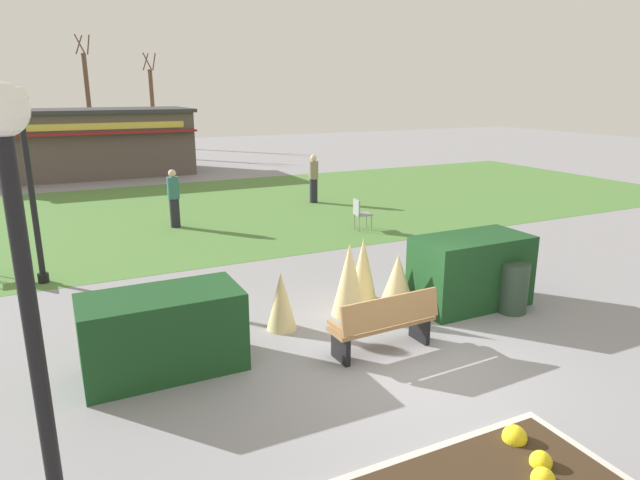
# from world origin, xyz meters

# --- Properties ---
(ground_plane) EXTENTS (80.00, 80.00, 0.00)m
(ground_plane) POSITION_xyz_m (0.00, 0.00, 0.00)
(ground_plane) COLOR gray
(lawn_patch) EXTENTS (36.00, 12.00, 0.01)m
(lawn_patch) POSITION_xyz_m (0.00, 11.63, 0.00)
(lawn_patch) COLOR #4C7A38
(lawn_patch) RESTS_ON ground_plane
(park_bench) EXTENTS (1.72, 0.59, 0.95)m
(park_bench) POSITION_xyz_m (-0.11, 0.37, 0.48)
(park_bench) COLOR #9E7547
(park_bench) RESTS_ON ground_plane
(hedge_left) EXTENTS (2.20, 1.10, 1.16)m
(hedge_left) POSITION_xyz_m (-3.23, 1.28, 0.58)
(hedge_left) COLOR #19421E
(hedge_left) RESTS_ON ground_plane
(hedge_right) EXTENTS (2.14, 1.10, 1.32)m
(hedge_right) POSITION_xyz_m (2.37, 1.33, 0.66)
(hedge_right) COLOR #19421E
(hedge_right) RESTS_ON ground_plane
(ornamental_grass_behind_left) EXTENTS (0.74, 0.74, 1.10)m
(ornamental_grass_behind_left) POSITION_xyz_m (0.91, 1.56, 0.55)
(ornamental_grass_behind_left) COLOR #D1BC7F
(ornamental_grass_behind_left) RESTS_ON ground_plane
(ornamental_grass_behind_right) EXTENTS (0.54, 0.54, 1.23)m
(ornamental_grass_behind_right) POSITION_xyz_m (0.70, 2.40, 0.62)
(ornamental_grass_behind_right) COLOR #D1BC7F
(ornamental_grass_behind_right) RESTS_ON ground_plane
(ornamental_grass_behind_center) EXTENTS (0.51, 0.51, 1.00)m
(ornamental_grass_behind_center) POSITION_xyz_m (-1.20, 1.85, 0.50)
(ornamental_grass_behind_center) COLOR #D1BC7F
(ornamental_grass_behind_center) RESTS_ON ground_plane
(ornamental_grass_behind_far) EXTENTS (0.63, 0.63, 1.32)m
(ornamental_grass_behind_far) POSITION_xyz_m (0.12, 1.90, 0.66)
(ornamental_grass_behind_far) COLOR #D1BC7F
(ornamental_grass_behind_far) RESTS_ON ground_plane
(lamppost_near) EXTENTS (0.36, 0.36, 3.95)m
(lamppost_near) POSITION_xyz_m (-4.64, -2.00, 2.50)
(lamppost_near) COLOR black
(lamppost_near) RESTS_ON ground_plane
(lamppost_mid) EXTENTS (0.36, 0.36, 3.95)m
(lamppost_mid) POSITION_xyz_m (-4.78, 6.18, 2.50)
(lamppost_mid) COLOR black
(lamppost_mid) RESTS_ON ground_plane
(trash_bin) EXTENTS (0.52, 0.52, 0.92)m
(trash_bin) POSITION_xyz_m (2.83, 0.71, 0.46)
(trash_bin) COLOR #2D4233
(trash_bin) RESTS_ON ground_plane
(food_kiosk) EXTENTS (10.07, 4.59, 3.03)m
(food_kiosk) POSITION_xyz_m (-3.05, 21.83, 1.53)
(food_kiosk) COLOR #594C47
(food_kiosk) RESTS_ON ground_plane
(cafe_chair_west) EXTENTS (0.50, 0.50, 0.89)m
(cafe_chair_west) POSITION_xyz_m (3.40, 7.17, 0.53)
(cafe_chair_west) COLOR gray
(cafe_chair_west) RESTS_ON ground_plane
(person_strolling) EXTENTS (0.34, 0.34, 1.69)m
(person_strolling) POSITION_xyz_m (3.92, 11.33, 0.86)
(person_strolling) COLOR #23232D
(person_strolling) RESTS_ON ground_plane
(person_standing) EXTENTS (0.34, 0.34, 1.69)m
(person_standing) POSITION_xyz_m (-1.27, 9.82, 0.86)
(person_standing) COLOR #23232D
(person_standing) RESTS_ON ground_plane
(parked_car_west_slot) EXTENTS (4.36, 2.37, 1.20)m
(parked_car_west_slot) POSITION_xyz_m (-6.02, 27.90, 0.64)
(parked_car_west_slot) COLOR black
(parked_car_west_slot) RESTS_ON ground_plane
(parked_car_center_slot) EXTENTS (4.27, 2.19, 1.20)m
(parked_car_center_slot) POSITION_xyz_m (-1.09, 27.90, 0.64)
(parked_car_center_slot) COLOR navy
(parked_car_center_slot) RESTS_ON ground_plane
(tree_left_bg) EXTENTS (0.91, 0.96, 6.24)m
(tree_left_bg) POSITION_xyz_m (2.40, 33.65, 2.75)
(tree_left_bg) COLOR brown
(tree_left_bg) RESTS_ON ground_plane
(tree_right_bg) EXTENTS (0.91, 0.96, 7.05)m
(tree_right_bg) POSITION_xyz_m (-1.77, 31.48, 3.16)
(tree_right_bg) COLOR brown
(tree_right_bg) RESTS_ON ground_plane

